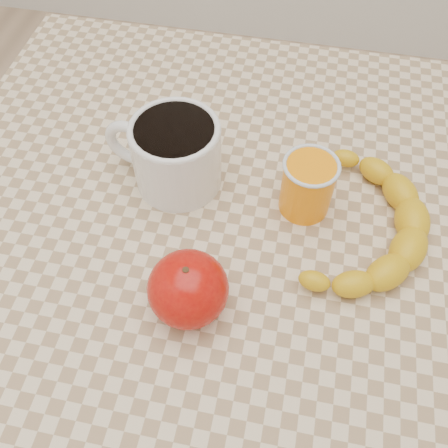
% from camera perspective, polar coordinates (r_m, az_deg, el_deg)
% --- Properties ---
extents(ground, '(3.00, 3.00, 0.00)m').
position_cam_1_polar(ground, '(1.30, 0.00, -19.87)').
color(ground, tan).
rests_on(ground, ground).
extents(table, '(0.80, 0.80, 0.75)m').
position_cam_1_polar(table, '(0.69, 0.00, -5.10)').
color(table, beige).
rests_on(table, ground).
extents(coffee_mug, '(0.16, 0.13, 0.10)m').
position_cam_1_polar(coffee_mug, '(0.63, -5.73, 8.20)').
color(coffee_mug, white).
rests_on(coffee_mug, table).
extents(orange_juice_glass, '(0.07, 0.07, 0.08)m').
position_cam_1_polar(orange_juice_glass, '(0.61, 9.53, 4.39)').
color(orange_juice_glass, orange).
rests_on(orange_juice_glass, table).
extents(apple, '(0.10, 0.10, 0.08)m').
position_cam_1_polar(apple, '(0.53, -4.12, -7.40)').
color(apple, '#9C0605').
rests_on(apple, table).
extents(banana, '(0.32, 0.36, 0.04)m').
position_cam_1_polar(banana, '(0.62, 15.68, -0.06)').
color(banana, gold).
rests_on(banana, table).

